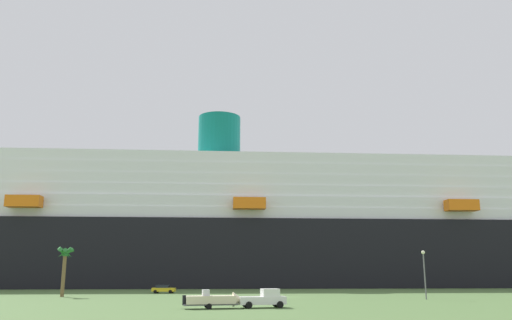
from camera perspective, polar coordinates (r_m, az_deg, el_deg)
ground_plane at (r=117.63m, az=2.87°, el=-14.42°), size 600.00×600.00×0.00m
cruise_ship at (r=146.85m, az=10.65°, el=-8.02°), size 276.18×51.08×53.66m
pickup_truck at (r=62.59m, az=1.10°, el=-15.34°), size 5.90×3.23×2.20m
small_boat_on_trailer at (r=61.49m, az=-4.31°, el=-15.43°), size 7.91×3.24×2.15m
palm_tree at (r=93.88m, az=-20.51°, el=-10.20°), size 2.89×2.97×8.34m
street_lamp at (r=84.47m, az=18.58°, el=-11.34°), size 0.56×0.56×7.40m
parked_car_yellow_taxi at (r=103.36m, az=-10.16°, el=-14.08°), size 4.52×2.23×1.58m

